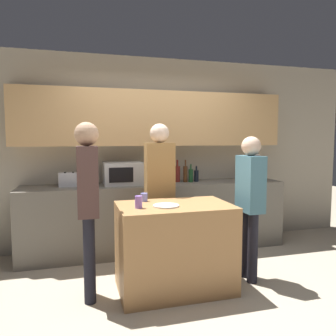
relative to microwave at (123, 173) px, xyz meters
name	(u,v)px	position (x,y,z in m)	size (l,w,h in m)	color
ground_plane	(190,295)	(0.46, -1.44, -1.08)	(14.00, 14.00, 0.00)	#BCAD93
back_wall	(152,139)	(0.46, 0.22, 0.46)	(6.40, 0.40, 2.70)	#B2A893
back_counter	(157,217)	(0.46, -0.05, -0.62)	(3.60, 0.62, 0.93)	#6B665B
kitchen_island	(175,247)	(0.35, -1.26, -0.64)	(1.14, 0.73, 0.88)	#B27F4C
microwave	(123,173)	(0.00, 0.00, 0.00)	(0.52, 0.39, 0.30)	#B7BABC
toaster	(69,179)	(-0.70, 0.00, -0.06)	(0.26, 0.16, 0.18)	silver
potted_plant	(256,166)	(2.02, 0.00, 0.05)	(0.14, 0.14, 0.40)	brown
bottle_0	(177,174)	(0.78, 0.05, -0.03)	(0.08, 0.08, 0.32)	maroon
bottle_1	(185,174)	(0.88, -0.01, -0.03)	(0.06, 0.06, 0.32)	#472814
bottle_2	(191,175)	(0.96, -0.01, -0.05)	(0.07, 0.07, 0.26)	#194723
bottle_3	(196,176)	(1.06, 0.02, -0.06)	(0.07, 0.07, 0.22)	black
plate_on_island	(166,206)	(0.24, -1.32, -0.19)	(0.26, 0.26, 0.01)	white
cup_0	(144,197)	(0.09, -1.00, -0.15)	(0.07, 0.07, 0.09)	#787FDD
cup_1	(139,202)	(-0.03, -1.33, -0.14)	(0.07, 0.07, 0.12)	#986EDB
person_left	(88,195)	(-0.50, -1.24, -0.06)	(0.22, 0.34, 1.70)	black
person_center	(160,182)	(0.35, -0.63, -0.05)	(0.34, 0.23, 1.73)	black
person_right	(250,196)	(1.20, -1.26, -0.15)	(0.21, 0.34, 1.57)	black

